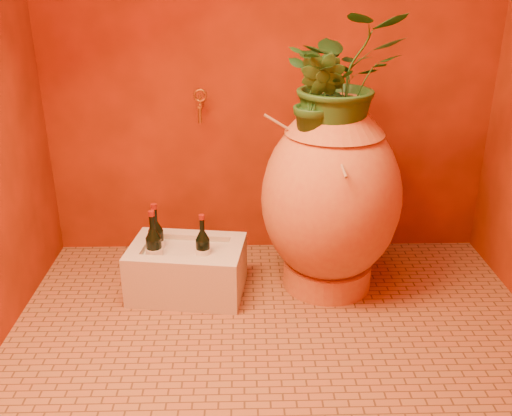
{
  "coord_description": "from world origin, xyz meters",
  "views": [
    {
      "loc": [
        -0.15,
        -2.13,
        1.57
      ],
      "look_at": [
        -0.09,
        0.35,
        0.52
      ],
      "focal_mm": 40.0,
      "sensor_mm": 36.0,
      "label": 1
    }
  ],
  "objects_px": {
    "stone_basin": "(187,270)",
    "amphora": "(331,197)",
    "wine_bottle_c": "(154,250)",
    "wine_bottle_a": "(156,243)",
    "wall_tap": "(200,104)",
    "wine_bottle_b": "(203,251)"
  },
  "relations": [
    {
      "from": "amphora",
      "to": "wall_tap",
      "type": "relative_size",
      "value": 6.03
    },
    {
      "from": "stone_basin",
      "to": "wine_bottle_c",
      "type": "relative_size",
      "value": 1.85
    },
    {
      "from": "stone_basin",
      "to": "wine_bottle_a",
      "type": "xyz_separation_m",
      "value": [
        -0.16,
        0.05,
        0.14
      ]
    },
    {
      "from": "wine_bottle_a",
      "to": "wall_tap",
      "type": "xyz_separation_m",
      "value": [
        0.22,
        0.4,
        0.63
      ]
    },
    {
      "from": "wine_bottle_b",
      "to": "amphora",
      "type": "bearing_deg",
      "value": 8.56
    },
    {
      "from": "amphora",
      "to": "wine_bottle_b",
      "type": "xyz_separation_m",
      "value": [
        -0.65,
        -0.1,
        -0.25
      ]
    },
    {
      "from": "wine_bottle_b",
      "to": "wine_bottle_c",
      "type": "bearing_deg",
      "value": -177.64
    },
    {
      "from": "wine_bottle_a",
      "to": "wine_bottle_c",
      "type": "distance_m",
      "value": 0.09
    },
    {
      "from": "stone_basin",
      "to": "amphora",
      "type": "bearing_deg",
      "value": 5.03
    },
    {
      "from": "amphora",
      "to": "stone_basin",
      "type": "height_order",
      "value": "amphora"
    },
    {
      "from": "wine_bottle_c",
      "to": "wall_tap",
      "type": "height_order",
      "value": "wall_tap"
    },
    {
      "from": "stone_basin",
      "to": "wine_bottle_a",
      "type": "height_order",
      "value": "wine_bottle_a"
    },
    {
      "from": "wine_bottle_c",
      "to": "stone_basin",
      "type": "bearing_deg",
      "value": 15.39
    },
    {
      "from": "amphora",
      "to": "wine_bottle_b",
      "type": "relative_size",
      "value": 3.29
    },
    {
      "from": "amphora",
      "to": "wine_bottle_c",
      "type": "height_order",
      "value": "amphora"
    },
    {
      "from": "amphora",
      "to": "stone_basin",
      "type": "relative_size",
      "value": 1.63
    },
    {
      "from": "wine_bottle_a",
      "to": "stone_basin",
      "type": "bearing_deg",
      "value": -16.08
    },
    {
      "from": "stone_basin",
      "to": "wine_bottle_b",
      "type": "bearing_deg",
      "value": -20.73
    },
    {
      "from": "wine_bottle_a",
      "to": "wine_bottle_c",
      "type": "bearing_deg",
      "value": -89.38
    },
    {
      "from": "wall_tap",
      "to": "amphora",
      "type": "bearing_deg",
      "value": -29.89
    },
    {
      "from": "stone_basin",
      "to": "wine_bottle_b",
      "type": "distance_m",
      "value": 0.16
    },
    {
      "from": "amphora",
      "to": "wine_bottle_c",
      "type": "distance_m",
      "value": 0.93
    }
  ]
}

